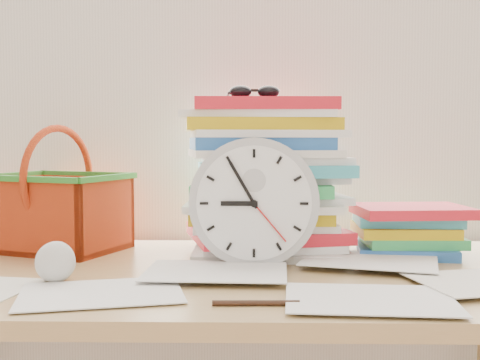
{
  "coord_description": "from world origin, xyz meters",
  "views": [
    {
      "loc": [
        0.06,
        0.42,
        1.01
      ],
      "look_at": [
        0.04,
        1.6,
        0.93
      ],
      "focal_mm": 45.0,
      "sensor_mm": 36.0,
      "label": 1
    }
  ],
  "objects_px": {
    "paper_stack": "(265,176)",
    "clock": "(254,202)",
    "basket": "(59,189)",
    "desk": "(221,306)",
    "book_stack": "(410,230)"
  },
  "relations": [
    {
      "from": "paper_stack",
      "to": "clock",
      "type": "distance_m",
      "value": 0.16
    },
    {
      "from": "paper_stack",
      "to": "basket",
      "type": "xyz_separation_m",
      "value": [
        -0.48,
        0.01,
        -0.03
      ]
    },
    {
      "from": "paper_stack",
      "to": "clock",
      "type": "xyz_separation_m",
      "value": [
        -0.03,
        -0.16,
        -0.04
      ]
    },
    {
      "from": "desk",
      "to": "paper_stack",
      "type": "height_order",
      "value": "paper_stack"
    },
    {
      "from": "paper_stack",
      "to": "desk",
      "type": "bearing_deg",
      "value": -115.01
    },
    {
      "from": "paper_stack",
      "to": "book_stack",
      "type": "height_order",
      "value": "paper_stack"
    },
    {
      "from": "clock",
      "to": "book_stack",
      "type": "xyz_separation_m",
      "value": [
        0.35,
        0.13,
        -0.08
      ]
    },
    {
      "from": "desk",
      "to": "basket",
      "type": "distance_m",
      "value": 0.49
    },
    {
      "from": "desk",
      "to": "clock",
      "type": "height_order",
      "value": "clock"
    },
    {
      "from": "desk",
      "to": "basket",
      "type": "height_order",
      "value": "basket"
    },
    {
      "from": "book_stack",
      "to": "desk",
      "type": "bearing_deg",
      "value": -158.14
    },
    {
      "from": "clock",
      "to": "basket",
      "type": "bearing_deg",
      "value": 159.83
    },
    {
      "from": "desk",
      "to": "paper_stack",
      "type": "relative_size",
      "value": 3.86
    },
    {
      "from": "clock",
      "to": "book_stack",
      "type": "bearing_deg",
      "value": 19.91
    },
    {
      "from": "desk",
      "to": "clock",
      "type": "relative_size",
      "value": 5.31
    }
  ]
}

